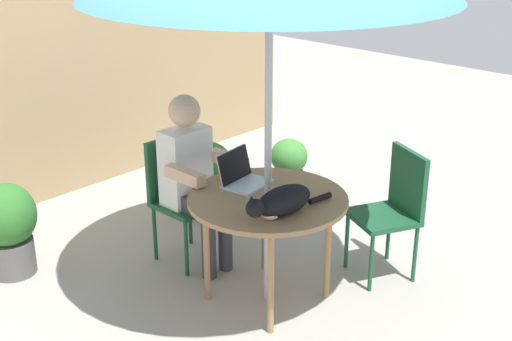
{
  "coord_description": "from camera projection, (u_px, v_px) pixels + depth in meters",
  "views": [
    {
      "loc": [
        -2.9,
        -2.6,
        2.46
      ],
      "look_at": [
        0.0,
        0.1,
        0.88
      ],
      "focal_mm": 48.1,
      "sensor_mm": 36.0,
      "label": 1
    }
  ],
  "objects": [
    {
      "name": "fence_back",
      "position": [
        48.0,
        95.0,
        5.77
      ],
      "size": [
        5.64,
        0.08,
        1.82
      ],
      "primitive_type": "cube",
      "color": "tan",
      "rests_on": "ground"
    },
    {
      "name": "potted_plant_by_chair",
      "position": [
        208.0,
        174.0,
        5.56
      ],
      "size": [
        0.4,
        0.4,
        0.64
      ],
      "color": "#595654",
      "rests_on": "ground"
    },
    {
      "name": "ground_plane",
      "position": [
        267.0,
        297.0,
        4.53
      ],
      "size": [
        14.0,
        14.0,
        0.0
      ],
      "primitive_type": "plane",
      "color": "gray"
    },
    {
      "name": "chair_occupied",
      "position": [
        179.0,
        189.0,
        4.87
      ],
      "size": [
        0.4,
        0.4,
        0.9
      ],
      "color": "#194C2D",
      "rests_on": "ground"
    },
    {
      "name": "laptop",
      "position": [
        241.0,
        174.0,
        4.44
      ],
      "size": [
        0.33,
        0.29,
        0.21
      ],
      "color": "silver",
      "rests_on": "patio_table"
    },
    {
      "name": "patio_table",
      "position": [
        268.0,
        206.0,
        4.29
      ],
      "size": [
        1.01,
        1.01,
        0.73
      ],
      "color": "#9E754C",
      "rests_on": "ground"
    },
    {
      "name": "potted_plant_near_fence",
      "position": [
        8.0,
        226.0,
        4.7
      ],
      "size": [
        0.4,
        0.4,
        0.67
      ],
      "color": "#595654",
      "rests_on": "ground"
    },
    {
      "name": "potted_plant_corner",
      "position": [
        289.0,
        164.0,
        6.0
      ],
      "size": [
        0.33,
        0.33,
        0.51
      ],
      "color": "#33383D",
      "rests_on": "ground"
    },
    {
      "name": "chair_empty",
      "position": [
        394.0,
        203.0,
        4.64
      ],
      "size": [
        0.53,
        0.53,
        0.9
      ],
      "color": "#194C2D",
      "rests_on": "ground"
    },
    {
      "name": "person_seated",
      "position": [
        193.0,
        172.0,
        4.71
      ],
      "size": [
        0.48,
        0.48,
        1.24
      ],
      "color": "white",
      "rests_on": "ground"
    },
    {
      "name": "cat",
      "position": [
        281.0,
        202.0,
        3.99
      ],
      "size": [
        0.65,
        0.22,
        0.17
      ],
      "color": "black",
      "rests_on": "patio_table"
    }
  ]
}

